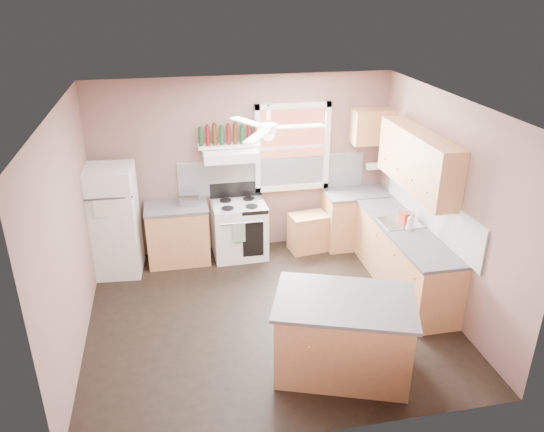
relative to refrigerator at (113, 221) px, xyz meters
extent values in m
plane|color=black|center=(1.95, -1.55, -0.80)|extent=(4.50, 4.50, 0.00)
plane|color=white|center=(1.95, -1.55, 1.90)|extent=(4.50, 4.50, 0.00)
cube|color=#7C5A52|center=(1.95, 0.47, 0.55)|extent=(4.50, 0.05, 2.70)
cube|color=#7C5A52|center=(4.22, -1.55, 0.55)|extent=(0.05, 4.00, 2.70)
cube|color=#7C5A52|center=(-0.32, -1.55, 0.55)|extent=(0.05, 4.00, 2.70)
cube|color=white|center=(2.40, 0.43, 0.37)|extent=(2.90, 0.03, 0.55)
cube|color=white|center=(4.19, -1.25, 0.37)|extent=(0.03, 2.60, 0.55)
cube|color=brown|center=(2.70, 0.43, 0.80)|extent=(1.00, 0.02, 1.20)
cube|color=white|center=(2.70, 0.40, 0.80)|extent=(1.16, 0.07, 1.36)
cube|color=white|center=(0.00, 0.00, 0.00)|extent=(0.73, 0.71, 1.60)
cube|color=#B27A4A|center=(0.89, 0.15, -0.37)|extent=(0.90, 0.60, 0.86)
cube|color=#4F4F52|center=(0.89, 0.15, 0.08)|extent=(0.92, 0.62, 0.04)
cube|color=silver|center=(1.10, 0.15, 0.19)|extent=(0.31, 0.21, 0.18)
cube|color=white|center=(1.82, 0.13, -0.37)|extent=(0.81, 0.66, 0.86)
cube|color=white|center=(1.72, 0.20, 0.82)|extent=(0.78, 0.50, 0.14)
cube|color=white|center=(1.72, 0.32, 0.92)|extent=(0.90, 0.26, 0.03)
cube|color=#B27A4A|center=(2.90, 0.09, -0.51)|extent=(0.62, 0.46, 0.57)
cube|color=#B27A4A|center=(3.70, 0.15, -0.37)|extent=(1.00, 0.60, 0.86)
cube|color=#B27A4A|center=(3.90, -1.25, -0.37)|extent=(0.60, 2.20, 0.86)
cube|color=#4F4F52|center=(3.70, 0.15, 0.08)|extent=(1.02, 0.62, 0.04)
cube|color=#4F4F52|center=(3.89, -1.25, 0.08)|extent=(0.62, 2.22, 0.04)
cube|color=silver|center=(3.89, -1.05, 0.09)|extent=(0.55, 0.45, 0.03)
cylinder|color=silver|center=(4.05, -1.05, 0.17)|extent=(0.03, 0.03, 0.14)
cube|color=#B27A4A|center=(4.03, -1.05, 0.98)|extent=(0.33, 1.80, 0.76)
cube|color=#B27A4A|center=(3.90, 0.28, 1.10)|extent=(0.60, 0.33, 0.52)
cylinder|color=white|center=(4.02, 0.31, 0.45)|extent=(0.26, 0.12, 0.12)
cube|color=#B27A4A|center=(2.53, -2.72, -0.37)|extent=(1.59, 1.29, 0.86)
cube|color=#4F4F52|center=(2.53, -2.72, 0.08)|extent=(1.70, 1.39, 0.04)
cylinder|color=white|center=(1.95, -1.55, 1.65)|extent=(0.20, 0.20, 0.08)
imported|color=silver|center=(3.90, -1.29, 0.22)|extent=(0.13, 0.13, 0.24)
cube|color=red|center=(4.00, -0.97, 0.15)|extent=(0.21, 0.17, 0.10)
cylinder|color=#143819|center=(1.32, 0.32, 1.07)|extent=(0.06, 0.06, 0.27)
cylinder|color=#590F0F|center=(1.42, 0.32, 1.08)|extent=(0.06, 0.06, 0.29)
cylinder|color=#3F230F|center=(1.52, 0.32, 1.09)|extent=(0.06, 0.06, 0.31)
cylinder|color=#143819|center=(1.62, 0.32, 1.07)|extent=(0.06, 0.06, 0.27)
cylinder|color=#590F0F|center=(1.72, 0.32, 1.08)|extent=(0.06, 0.06, 0.29)
cylinder|color=#3F230F|center=(1.82, 0.32, 1.09)|extent=(0.06, 0.06, 0.31)
cylinder|color=#143819|center=(1.92, 0.32, 1.07)|extent=(0.06, 0.06, 0.27)
cylinder|color=#590F0F|center=(2.02, 0.32, 1.08)|extent=(0.06, 0.06, 0.29)
cylinder|color=#3F230F|center=(2.12, 0.32, 1.09)|extent=(0.06, 0.06, 0.31)
camera|label=1|loc=(0.87, -7.14, 3.14)|focal=35.00mm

